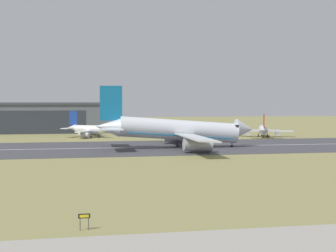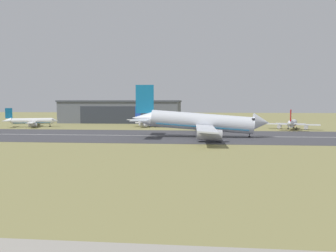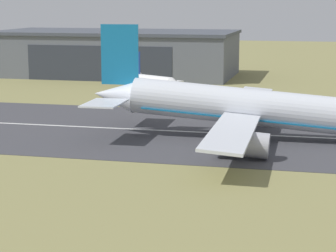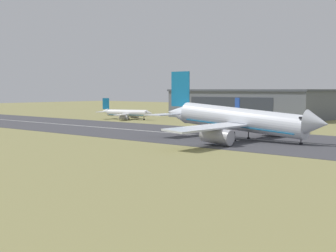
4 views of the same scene
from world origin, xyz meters
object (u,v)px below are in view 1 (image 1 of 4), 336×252
at_px(airplane_parked_west, 88,130).
at_px(runway_sign, 84,218).
at_px(airplane_landing, 178,131).
at_px(airplane_parked_east, 263,130).

distance_m(airplane_parked_west, runway_sign, 126.17).
xyz_separation_m(airplane_landing, airplane_parked_east, (39.88, 35.11, -2.42)).
bearing_deg(airplane_parked_west, airplane_landing, -60.34).
height_order(airplane_parked_west, airplane_parked_east, airplane_parked_west).
bearing_deg(airplane_parked_east, runway_sign, -119.61).
bearing_deg(runway_sign, airplane_parked_west, 89.21).
bearing_deg(airplane_parked_east, airplane_parked_west, 172.24).
xyz_separation_m(airplane_parked_west, runway_sign, (-1.75, -126.15, -1.61)).
distance_m(airplane_landing, airplane_parked_west, 50.63).
height_order(airplane_landing, runway_sign, airplane_landing).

